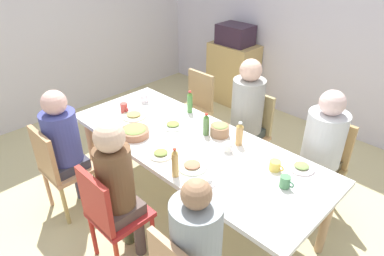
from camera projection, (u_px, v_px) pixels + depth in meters
The scene contains 33 objects.
ground_plane at pixel (192, 206), 3.32m from camera, with size 6.51×6.51×0.00m, color #CCBF8D.
wall_back at pixel (333, 28), 4.15m from camera, with size 5.67×0.12×2.60m, color silver.
wall_left at pixel (39, 23), 4.36m from camera, with size 0.12×4.97×2.60m, color silver.
dining_table at pixel (192, 149), 2.98m from camera, with size 2.44×0.96×0.74m.
chair_0 at pixel (195, 105), 4.09m from camera, with size 0.40×0.40×0.90m.
person_1 at pixel (197, 248), 1.98m from camera, with size 0.30×0.30×1.23m.
chair_2 at pixel (322, 162), 3.09m from camera, with size 0.40×0.40×0.90m.
person_2 at pixel (323, 143), 2.92m from camera, with size 0.34×0.34×1.24m.
chair_3 at pixel (59, 166), 3.03m from camera, with size 0.40×0.40×0.90m.
person_3 at pixel (64, 142), 2.98m from camera, with size 0.30×0.30×1.22m.
chair_4 at pixel (110, 213), 2.54m from camera, with size 0.40×0.40×0.90m.
person_4 at pixel (117, 183), 2.48m from camera, with size 0.30×0.30×1.25m.
chair_5 at pixel (250, 130), 3.59m from camera, with size 0.40×0.40×0.90m.
person_5 at pixel (247, 110), 3.40m from camera, with size 0.32×0.32×1.30m.
plate_0 at pixel (134, 115), 3.36m from camera, with size 0.24×0.24×0.04m.
plate_1 at pixel (161, 154), 2.78m from camera, with size 0.20×0.20×0.04m.
plate_2 at pixel (301, 167), 2.63m from camera, with size 0.21×0.21×0.04m.
plate_3 at pixel (173, 125), 3.19m from camera, with size 0.22×0.22×0.04m.
plate_4 at pixel (192, 166), 2.64m from camera, with size 0.23×0.23×0.04m.
bowl_0 at pixel (135, 132), 3.03m from camera, with size 0.25×0.25×0.09m.
bowl_1 at pixel (220, 129), 3.03m from camera, with size 0.17×0.17×0.12m.
cup_0 at pixel (285, 182), 2.42m from camera, with size 0.11×0.08×0.09m.
cup_1 at pixel (207, 183), 2.42m from camera, with size 0.11×0.08×0.09m.
cup_2 at pixel (228, 147), 2.82m from camera, with size 0.11×0.08×0.08m.
cup_3 at pixel (275, 166), 2.60m from camera, with size 0.12×0.09×0.08m.
cup_4 at pixel (124, 108), 3.42m from camera, with size 0.11×0.07×0.10m.
cup_5 at pixel (145, 98), 3.63m from camera, with size 0.12×0.08×0.09m.
bottle_0 at pixel (239, 134), 2.88m from camera, with size 0.06×0.06×0.22m.
bottle_1 at pixel (190, 102), 3.39m from camera, with size 0.05×0.05×0.23m.
bottle_2 at pixel (206, 125), 3.02m from camera, with size 0.06×0.06×0.21m.
bottle_3 at pixel (175, 163), 2.50m from camera, with size 0.05×0.05×0.25m.
side_cabinet at pixel (233, 74), 5.15m from camera, with size 0.70×0.44×0.90m, color tan.
microwave at pixel (235, 35), 4.86m from camera, with size 0.48×0.36×0.28m, color #301E2F.
Camera 1 is at (1.76, -1.76, 2.34)m, focal length 31.89 mm.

